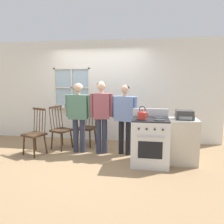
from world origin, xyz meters
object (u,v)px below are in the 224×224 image
at_px(person_teen_center, 101,111).
at_px(chair_near_wall, 61,130).
at_px(person_elderly_left, 79,111).
at_px(kettle, 142,115).
at_px(stereo, 184,115).
at_px(person_adult_right, 125,113).
at_px(chair_by_window, 87,128).
at_px(chair_center_cluster, 35,134).
at_px(potted_plant, 68,105).
at_px(side_counter, 183,141).
at_px(stove, 150,141).
at_px(handbag, 91,111).

bearing_deg(person_teen_center, chair_near_wall, 159.67).
relative_size(person_elderly_left, kettle, 6.45).
xyz_separation_m(person_teen_center, stereo, (1.74, -0.33, 0.00)).
bearing_deg(person_adult_right, kettle, -41.71).
height_order(chair_by_window, chair_center_cluster, same).
height_order(chair_by_window, kettle, kettle).
height_order(person_adult_right, stereo, person_adult_right).
bearing_deg(potted_plant, person_adult_right, -31.11).
xyz_separation_m(side_counter, stereo, (-0.00, -0.02, 0.54)).
relative_size(stove, stereo, 3.19).
relative_size(chair_by_window, potted_plant, 4.66).
distance_m(chair_near_wall, handbag, 0.92).
distance_m(handbag, stereo, 2.43).
height_order(stove, stereo, stove).
bearing_deg(stove, handbag, 140.73).
bearing_deg(handbag, person_elderly_left, -96.56).
relative_size(side_counter, stereo, 2.65).
relative_size(chair_by_window, chair_center_cluster, 1.00).
bearing_deg(potted_plant, stove, -33.97).
bearing_deg(handbag, chair_near_wall, -136.94).
distance_m(kettle, side_counter, 1.05).
xyz_separation_m(chair_near_wall, person_adult_right, (1.58, -0.19, 0.47)).
bearing_deg(person_elderly_left, chair_by_window, 87.19).
relative_size(chair_center_cluster, stove, 0.96).
xyz_separation_m(person_elderly_left, person_teen_center, (0.53, 0.01, 0.02)).
distance_m(person_elderly_left, kettle, 1.57).
xyz_separation_m(person_elderly_left, stereo, (2.27, -0.32, 0.02)).
xyz_separation_m(chair_by_window, person_elderly_left, (-0.04, -0.53, 0.50)).
height_order(chair_near_wall, person_adult_right, person_adult_right).
distance_m(chair_center_cluster, stove, 2.55).
bearing_deg(kettle, stereo, 19.80).
bearing_deg(stereo, stove, -166.05).
relative_size(person_elderly_left, potted_plant, 7.16).
distance_m(person_teen_center, person_adult_right, 0.53).
distance_m(person_adult_right, handbag, 1.23).
xyz_separation_m(person_adult_right, stereo, (1.21, -0.32, 0.05)).
distance_m(potted_plant, side_counter, 3.22).
distance_m(potted_plant, stereo, 3.19).
relative_size(chair_center_cluster, person_adult_right, 0.66).
xyz_separation_m(person_teen_center, handbag, (-0.44, 0.75, -0.12)).
xyz_separation_m(chair_center_cluster, handbag, (1.03, 1.04, 0.40)).
bearing_deg(person_elderly_left, kettle, -21.23).
height_order(person_teen_center, person_adult_right, person_teen_center).
distance_m(person_adult_right, kettle, 0.74).
relative_size(chair_by_window, chair_near_wall, 1.00).
bearing_deg(chair_by_window, side_counter, -9.37).
distance_m(person_elderly_left, person_adult_right, 1.06).
bearing_deg(stove, side_counter, 15.64).
height_order(chair_near_wall, side_counter, chair_near_wall).
bearing_deg(handbag, potted_plant, 159.83).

